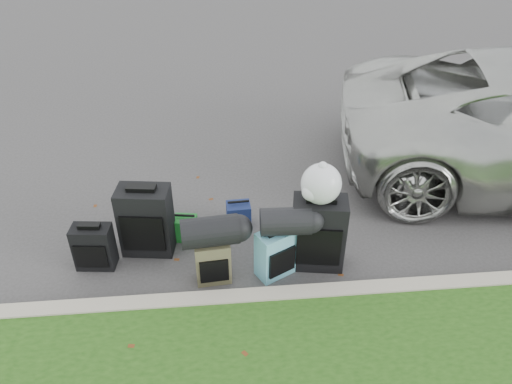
{
  "coord_description": "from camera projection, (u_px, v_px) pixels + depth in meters",
  "views": [
    {
      "loc": [
        -0.52,
        -4.49,
        3.78
      ],
      "look_at": [
        -0.1,
        0.2,
        0.55
      ],
      "focal_mm": 35.0,
      "sensor_mm": 36.0,
      "label": 1
    }
  ],
  "objects": [
    {
      "name": "ground",
      "position": [
        266.0,
        240.0,
        5.87
      ],
      "size": [
        120.0,
        120.0,
        0.0
      ],
      "primitive_type": "plane",
      "color": "#383535",
      "rests_on": "ground"
    },
    {
      "name": "curb",
      "position": [
        277.0,
        298.0,
        5.0
      ],
      "size": [
        120.0,
        0.18,
        0.15
      ],
      "primitive_type": "cube",
      "color": "#9E937F",
      "rests_on": "ground"
    },
    {
      "name": "suitcase_small_black",
      "position": [
        94.0,
        247.0,
        5.36
      ],
      "size": [
        0.44,
        0.27,
        0.52
      ],
      "primitive_type": "cube",
      "rotation": [
        0.0,
        0.0,
        -0.11
      ],
      "color": "black",
      "rests_on": "ground"
    },
    {
      "name": "suitcase_large_black_left",
      "position": [
        146.0,
        220.0,
        5.51
      ],
      "size": [
        0.61,
        0.41,
        0.81
      ],
      "primitive_type": "cube",
      "rotation": [
        0.0,
        0.0,
        -0.13
      ],
      "color": "black",
      "rests_on": "ground"
    },
    {
      "name": "suitcase_olive",
      "position": [
        213.0,
        261.0,
        5.19
      ],
      "size": [
        0.38,
        0.26,
        0.5
      ],
      "primitive_type": "cube",
      "rotation": [
        0.0,
        0.0,
        0.09
      ],
      "color": "#46422B",
      "rests_on": "ground"
    },
    {
      "name": "suitcase_teal",
      "position": [
        275.0,
        253.0,
        5.25
      ],
      "size": [
        0.45,
        0.39,
        0.55
      ],
      "primitive_type": "cube",
      "rotation": [
        0.0,
        0.0,
        0.5
      ],
      "color": "teal",
      "rests_on": "ground"
    },
    {
      "name": "suitcase_large_black_right",
      "position": [
        318.0,
        233.0,
        5.31
      ],
      "size": [
        0.61,
        0.42,
        0.84
      ],
      "primitive_type": "cube",
      "rotation": [
        0.0,
        0.0,
        -0.16
      ],
      "color": "black",
      "rests_on": "ground"
    },
    {
      "name": "tote_green",
      "position": [
        186.0,
        228.0,
        5.81
      ],
      "size": [
        0.28,
        0.24,
        0.29
      ],
      "primitive_type": "cube",
      "rotation": [
        0.0,
        0.0,
        -0.16
      ],
      "color": "#197225",
      "rests_on": "ground"
    },
    {
      "name": "tote_navy",
      "position": [
        239.0,
        215.0,
        6.02
      ],
      "size": [
        0.29,
        0.24,
        0.3
      ],
      "primitive_type": "cube",
      "rotation": [
        0.0,
        0.0,
        0.05
      ],
      "color": "navy",
      "rests_on": "ground"
    },
    {
      "name": "duffel_left",
      "position": [
        210.0,
        232.0,
        4.96
      ],
      "size": [
        0.6,
        0.36,
        0.31
      ],
      "primitive_type": "cylinder",
      "rotation": [
        0.0,
        1.57,
        0.09
      ],
      "color": "black",
      "rests_on": "suitcase_olive"
    },
    {
      "name": "duffel_right",
      "position": [
        286.0,
        221.0,
        5.02
      ],
      "size": [
        0.52,
        0.31,
        0.29
      ],
      "primitive_type": "cylinder",
      "rotation": [
        0.0,
        1.57,
        -0.03
      ],
      "color": "black",
      "rests_on": "suitcase_teal"
    },
    {
      "name": "trash_bag",
      "position": [
        321.0,
        184.0,
        4.96
      ],
      "size": [
        0.41,
        0.41,
        0.41
      ],
      "primitive_type": "sphere",
      "color": "white",
      "rests_on": "suitcase_large_black_right"
    }
  ]
}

